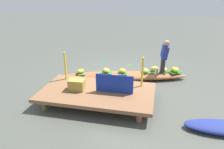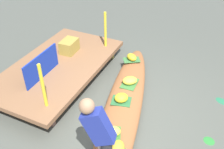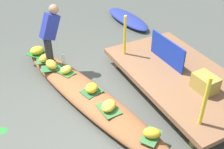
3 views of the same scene
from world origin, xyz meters
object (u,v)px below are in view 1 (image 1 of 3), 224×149
(market_banner, at_px, (114,84))
(banana_bunch_1, at_px, (81,71))
(banana_bunch_5, at_px, (122,71))
(water_bottle, at_px, (156,71))
(banana_bunch_3, at_px, (146,71))
(banana_bunch_0, at_px, (155,69))
(banana_bunch_6, at_px, (175,70))
(vendor_person, at_px, (165,54))
(vendor_boat, at_px, (124,76))
(banana_bunch_2, at_px, (106,70))
(banana_bunch_4, at_px, (164,69))
(produce_crate, at_px, (77,85))

(market_banner, bearing_deg, banana_bunch_1, -43.26)
(banana_bunch_5, relative_size, water_bottle, 1.09)
(banana_bunch_3, relative_size, water_bottle, 1.00)
(banana_bunch_0, distance_m, banana_bunch_6, 0.72)
(banana_bunch_5, height_order, vendor_person, vendor_person)
(vendor_boat, distance_m, banana_bunch_0, 1.13)
(banana_bunch_0, bearing_deg, banana_bunch_3, 35.88)
(banana_bunch_2, relative_size, market_banner, 0.29)
(banana_bunch_0, distance_m, banana_bunch_5, 1.18)
(banana_bunch_6, bearing_deg, banana_bunch_2, 13.86)
(banana_bunch_4, height_order, market_banner, market_banner)
(banana_bunch_5, bearing_deg, banana_bunch_3, -165.42)
(banana_bunch_6, height_order, market_banner, market_banner)
(banana_bunch_0, xyz_separation_m, banana_bunch_2, (1.68, 0.48, -0.02))
(banana_bunch_2, bearing_deg, market_banner, 111.32)
(banana_bunch_5, xyz_separation_m, market_banner, (-0.08, 1.73, 0.27))
(vendor_boat, height_order, banana_bunch_3, banana_bunch_3)
(vendor_boat, bearing_deg, banana_bunch_6, -178.24)
(vendor_boat, distance_m, banana_bunch_5, 0.23)
(banana_bunch_0, height_order, banana_bunch_2, banana_bunch_0)
(banana_bunch_5, xyz_separation_m, vendor_person, (-1.40, -0.28, 0.61))
(vendor_boat, distance_m, banana_bunch_2, 0.67)
(banana_bunch_1, xyz_separation_m, banana_bunch_5, (-1.43, -0.36, 0.00))
(produce_crate, bearing_deg, vendor_boat, -119.78)
(banana_bunch_0, xyz_separation_m, vendor_person, (-0.30, 0.15, 0.60))
(banana_bunch_0, height_order, market_banner, market_banner)
(banana_bunch_0, distance_m, water_bottle, 0.29)
(banana_bunch_2, bearing_deg, banana_bunch_1, 19.19)
(banana_bunch_4, relative_size, banana_bunch_5, 1.05)
(produce_crate, bearing_deg, banana_bunch_4, -137.21)
(banana_bunch_0, xyz_separation_m, water_bottle, (-0.04, 0.29, 0.03))
(banana_bunch_3, xyz_separation_m, banana_bunch_4, (-0.63, -0.26, 0.00))
(vendor_boat, xyz_separation_m, produce_crate, (1.06, 1.85, 0.38))
(water_bottle, bearing_deg, banana_bunch_4, -131.14)
(banana_bunch_3, distance_m, produce_crate, 2.70)
(vendor_boat, height_order, banana_bunch_0, banana_bunch_0)
(banana_bunch_3, relative_size, banana_bunch_6, 0.77)
(banana_bunch_5, relative_size, banana_bunch_6, 0.84)
(market_banner, bearing_deg, banana_bunch_0, -116.29)
(banana_bunch_1, xyz_separation_m, vendor_person, (-2.83, -0.64, 0.61))
(produce_crate, bearing_deg, water_bottle, -138.14)
(vendor_boat, bearing_deg, banana_bunch_3, 178.03)
(water_bottle, relative_size, produce_crate, 0.54)
(banana_bunch_0, relative_size, vendor_person, 0.25)
(banana_bunch_1, distance_m, market_banner, 2.06)
(vendor_boat, relative_size, produce_crate, 10.08)
(banana_bunch_0, bearing_deg, banana_bunch_4, -172.42)
(banana_bunch_3, distance_m, market_banner, 2.09)
(banana_bunch_2, bearing_deg, banana_bunch_5, -174.01)
(banana_bunch_3, height_order, produce_crate, produce_crate)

